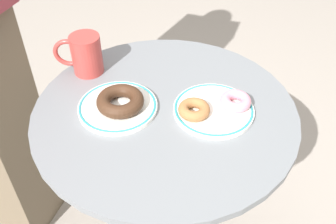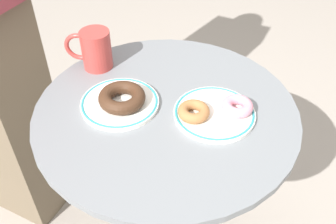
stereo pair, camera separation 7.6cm
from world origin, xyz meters
TOP-DOWN VIEW (x-y plane):
  - cafe_table at (0.00, 0.00)m, footprint 0.63×0.63m
  - plate_left at (-0.11, 0.03)m, footprint 0.19×0.19m
  - plate_right at (0.11, -0.04)m, footprint 0.19×0.19m
  - donut_chocolate at (-0.10, 0.02)m, footprint 0.13×0.13m
  - donut_pink_frosted at (0.16, -0.04)m, footprint 0.09×0.09m
  - donut_cinnamon at (0.06, -0.05)m, footprint 0.09×0.09m
  - coffee_mug at (-0.16, 0.20)m, footprint 0.12×0.08m

SIDE VIEW (x-z plane):
  - cafe_table at x=0.00m, z-range 0.14..0.84m
  - plate_left at x=-0.11m, z-range 0.71..0.72m
  - plate_right at x=0.11m, z-range 0.71..0.72m
  - donut_pink_frosted at x=0.16m, z-range 0.72..0.74m
  - donut_cinnamon at x=0.06m, z-range 0.72..0.74m
  - donut_chocolate at x=-0.10m, z-range 0.72..0.75m
  - coffee_mug at x=-0.16m, z-range 0.71..0.81m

